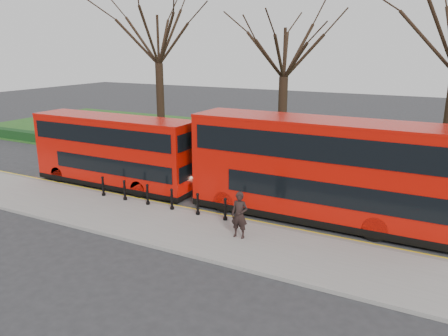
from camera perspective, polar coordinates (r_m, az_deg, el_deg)
The scene contains 13 objects.
ground at distance 22.77m, azimuth -6.35°, elevation -4.34°, with size 120.00×120.00×0.00m, color #28282B.
pavement at distance 20.51m, azimuth -11.07°, elevation -6.61°, with size 60.00×4.00×0.15m, color gray.
kerb at distance 21.98m, azimuth -7.81°, elevation -4.93°, with size 60.00×0.25×0.16m, color slate.
grass_verge at distance 35.68m, azimuth 7.23°, elevation 2.97°, with size 60.00×18.00×0.06m, color #21501A.
hedge at distance 28.27m, azimuth 1.34°, elevation 0.54°, with size 60.00×0.90×0.80m, color black.
yellow_line_outer at distance 22.23m, azimuth -7.36°, elevation -4.86°, with size 60.00×0.10×0.01m, color yellow.
yellow_line_inner at distance 22.39m, azimuth -7.06°, elevation -4.71°, with size 60.00×0.10×0.01m, color yellow.
tree_left at distance 34.23m, azimuth -8.64°, elevation 16.91°, with size 7.60×7.60×11.88m.
tree_mid at distance 29.46m, azimuth 7.94°, elevation 15.37°, with size 6.79×6.79×10.60m.
bollard_row at distance 21.52m, azimuth -8.42°, elevation -3.77°, with size 7.39×0.15×1.00m.
bus_lead at distance 25.41m, azimuth -14.19°, elevation 2.09°, with size 10.02×2.30×3.98m.
bus_rear at distance 20.08m, azimuth 12.07°, elevation -0.30°, with size 11.68×2.68×4.65m.
pedestrian at distance 17.82m, azimuth 2.04°, elevation -6.15°, with size 0.71×0.46×1.94m, color black.
Camera 1 is at (12.15, -17.66, 7.69)m, focal length 35.00 mm.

